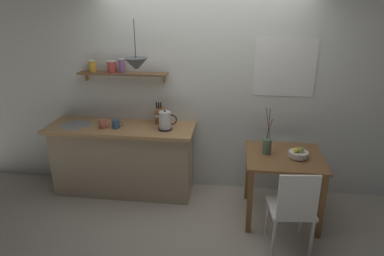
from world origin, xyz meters
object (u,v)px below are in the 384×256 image
Objects in this scene: pendant_lamp at (136,64)px; twig_vase at (267,146)px; dining_chair_near at (293,207)px; electric_kettle at (165,121)px; knife_block at (160,115)px; fruit_bowl at (298,154)px; dining_table at (284,167)px; coffee_mug_by_sink at (103,124)px; coffee_mug_spare at (116,124)px.

twig_vase is at bearing -6.25° from pendant_lamp.
electric_kettle is (-1.42, 0.87, 0.52)m from dining_chair_near.
fruit_bowl is at bearing -17.49° from knife_block.
dining_table is 0.62m from dining_chair_near.
electric_kettle is 0.24m from knife_block.
electric_kettle is at bearing 169.10° from dining_table.
fruit_bowl is 0.72× the size of knife_block.
coffee_mug_by_sink is 0.16m from coffee_mug_spare.
fruit_bowl is 2.30m from coffee_mug_by_sink.
fruit_bowl is (0.14, -0.04, 0.18)m from dining_table.
knife_block reaches higher than dining_chair_near.
fruit_bowl is 0.34m from twig_vase.
knife_block is 0.55m from coffee_mug_spare.
pendant_lamp is at bearing 173.42° from dining_table.
dining_table is 3.24× the size of electric_kettle.
coffee_mug_spare is (-0.61, -0.02, -0.06)m from electric_kettle.
twig_vase is (-0.33, 0.07, 0.04)m from fruit_bowl.
dining_table is at bearing -6.58° from pendant_lamp.
knife_block is 0.76m from pendant_lamp.
pendant_lamp is at bearing 172.70° from fruit_bowl.
electric_kettle is (-1.52, 0.31, 0.20)m from fruit_bowl.
knife_block is at bearing 21.01° from coffee_mug_by_sink.
knife_block reaches higher than dining_table.
pendant_lamp is (-1.68, 0.19, 1.07)m from dining_table.
dining_chair_near is at bearing -20.76° from coffee_mug_by_sink.
dining_chair_near is 2.24m from coffee_mug_spare.
dining_table is 6.01× the size of coffee_mug_by_sink.
dining_table is 1.53× the size of twig_vase.
electric_kettle is at bearing 148.53° from dining_chair_near.
fruit_bowl is at bearing -7.61° from coffee_mug_spare.
coffee_mug_by_sink is (-2.15, 0.23, 0.33)m from dining_table.
coffee_mug_by_sink is at bearing -173.13° from coffee_mug_spare.
pendant_lamp is at bearing -166.31° from electric_kettle.
dining_table is at bearing -7.01° from coffee_mug_spare.
pendant_lamp reaches higher than electric_kettle.
coffee_mug_by_sink is 0.25× the size of pendant_lamp.
dining_table is 2.19m from coffee_mug_by_sink.
pendant_lamp reaches higher than dining_chair_near.
coffee_mug_spare is at bearing 170.63° from pendant_lamp.
pendant_lamp reaches higher than coffee_mug_spare.
coffee_mug_spare is (-2.02, 0.85, 0.46)m from dining_chair_near.
dining_table is 0.23m from fruit_bowl.
pendant_lamp is (-1.82, 0.23, 0.88)m from fruit_bowl.
dining_chair_near is 2.24m from pendant_lamp.
dining_chair_near is 0.76m from twig_vase.
dining_chair_near is at bearing -35.13° from knife_block.
fruit_bowl is at bearing -11.37° from electric_kettle.
coffee_mug_by_sink is (-2.28, 0.27, 0.15)m from fruit_bowl.
electric_kettle is 0.46× the size of pendant_lamp.
knife_block is 0.70m from coffee_mug_by_sink.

